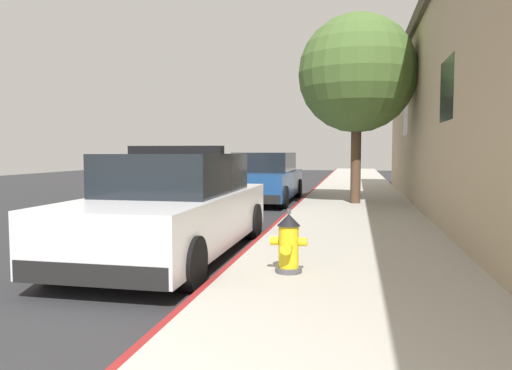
# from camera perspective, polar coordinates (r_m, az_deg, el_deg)

# --- Properties ---
(ground_plane) EXTENTS (33.97, 60.00, 0.20)m
(ground_plane) POSITION_cam_1_polar(r_m,az_deg,el_deg) (13.04, -15.77, -3.62)
(ground_plane) COLOR #2B2B2D
(sidewalk_pavement) EXTENTS (3.07, 60.00, 0.16)m
(sidewalk_pavement) POSITION_cam_1_polar(r_m,az_deg,el_deg) (11.56, 11.69, -3.63)
(sidewalk_pavement) COLOR #ADA89E
(sidewalk_pavement) RESTS_ON ground
(curb_painted_edge) EXTENTS (0.08, 60.00, 0.16)m
(curb_painted_edge) POSITION_cam_1_polar(r_m,az_deg,el_deg) (11.67, 3.91, -3.48)
(curb_painted_edge) COLOR maroon
(curb_painted_edge) RESTS_ON ground
(police_cruiser) EXTENTS (1.94, 4.84, 1.68)m
(police_cruiser) POSITION_cam_1_polar(r_m,az_deg,el_deg) (7.42, -9.59, -2.63)
(police_cruiser) COLOR white
(police_cruiser) RESTS_ON ground
(parked_car_silver_ahead) EXTENTS (1.94, 4.84, 1.56)m
(parked_car_silver_ahead) POSITION_cam_1_polar(r_m,az_deg,el_deg) (15.23, 1.05, 0.77)
(parked_car_silver_ahead) COLOR navy
(parked_car_silver_ahead) RESTS_ON ground
(fire_hydrant) EXTENTS (0.44, 0.40, 0.76)m
(fire_hydrant) POSITION_cam_1_polar(r_m,az_deg,el_deg) (5.76, 3.87, -6.90)
(fire_hydrant) COLOR #4C4C51
(fire_hydrant) RESTS_ON sidewalk_pavement
(street_tree) EXTENTS (3.23, 3.23, 5.19)m
(street_tree) POSITION_cam_1_polar(r_m,az_deg,el_deg) (13.83, 11.88, 12.75)
(street_tree) COLOR brown
(street_tree) RESTS_ON sidewalk_pavement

